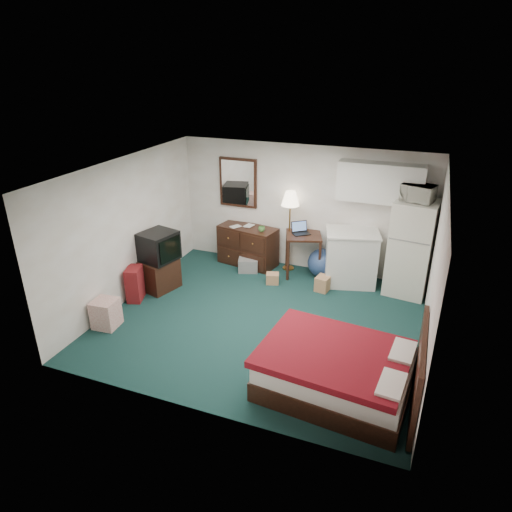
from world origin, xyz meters
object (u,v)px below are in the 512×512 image
at_px(dresser, 248,246).
at_px(bed, 336,371).
at_px(kitchen_counter, 351,258).
at_px(floor_lamp, 289,231).
at_px(tv_stand, 158,274).
at_px(desk, 303,254).
at_px(fridge, 411,248).
at_px(suitcase, 135,284).

xyz_separation_m(dresser, bed, (2.53, -3.24, -0.11)).
bearing_deg(kitchen_counter, floor_lamp, 157.53).
relative_size(floor_lamp, tv_stand, 2.61).
bearing_deg(bed, desk, 118.44).
bearing_deg(desk, bed, -86.36).
relative_size(dresser, kitchen_counter, 1.18).
xyz_separation_m(floor_lamp, desk, (0.33, -0.12, -0.39)).
height_order(desk, fridge, fridge).
bearing_deg(suitcase, kitchen_counter, 12.41).
relative_size(bed, tv_stand, 2.96).
relative_size(dresser, bed, 0.65).
bearing_deg(tv_stand, desk, 49.42).
bearing_deg(floor_lamp, suitcase, -134.47).
height_order(desk, bed, desk).
xyz_separation_m(fridge, bed, (-0.65, -3.14, -0.58)).
height_order(kitchen_counter, tv_stand, kitchen_counter).
bearing_deg(tv_stand, bed, -8.11).
bearing_deg(suitcase, dresser, 40.39).
bearing_deg(floor_lamp, desk, -20.20).
bearing_deg(tv_stand, dresser, 70.15).
height_order(floor_lamp, bed, floor_lamp).
bearing_deg(kitchen_counter, suitcase, -164.13).
height_order(desk, kitchen_counter, kitchen_counter).
bearing_deg(suitcase, bed, -34.32).
height_order(dresser, bed, dresser).
distance_m(bed, suitcase, 3.99).
height_order(floor_lamp, desk, floor_lamp).
distance_m(floor_lamp, fridge, 2.33).
bearing_deg(bed, floor_lamp, 122.37).
height_order(dresser, floor_lamp, floor_lamp).
height_order(dresser, kitchen_counter, kitchen_counter).
xyz_separation_m(dresser, fridge, (3.18, -0.10, 0.47)).
bearing_deg(tv_stand, floor_lamp, 55.56).
height_order(floor_lamp, suitcase, floor_lamp).
bearing_deg(suitcase, tv_stand, 56.08).
bearing_deg(bed, suitcase, 169.54).
bearing_deg(desk, dresser, 158.43).
height_order(dresser, desk, desk).
height_order(bed, suitcase, suitcase).
height_order(floor_lamp, fridge, fridge).
distance_m(desk, tv_stand, 2.81).
height_order(kitchen_counter, bed, kitchen_counter).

